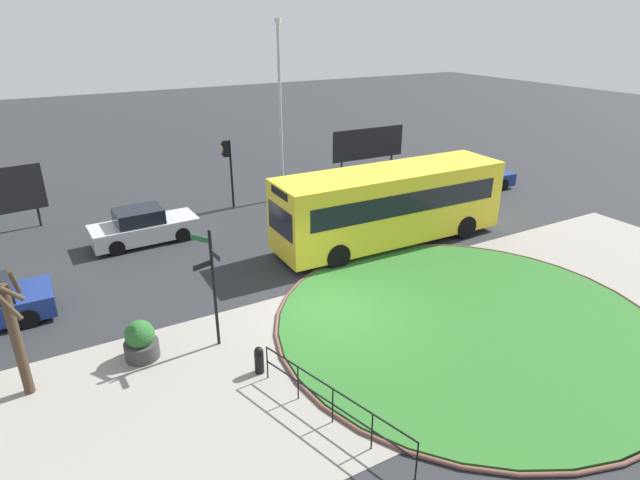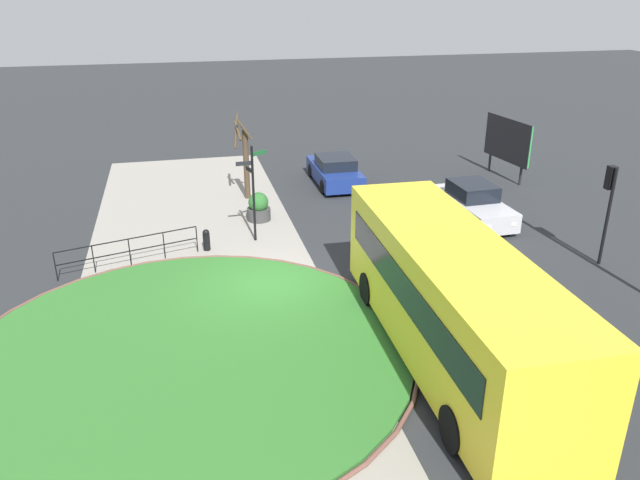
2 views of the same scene
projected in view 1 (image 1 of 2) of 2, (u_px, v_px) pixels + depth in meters
ground at (332, 311)px, 17.15m from camera, size 120.00×120.00×0.00m
sidewalk_paving at (369, 344)px, 15.42m from camera, size 32.00×7.67×0.02m
grass_island at (467, 322)px, 16.43m from camera, size 11.78×11.78×0.10m
grass_kerb_ring at (467, 322)px, 16.43m from camera, size 12.09×12.09×0.11m
signpost_directional at (212, 281)px, 14.56m from camera, size 0.63×1.16×3.63m
bollard_foreground at (259, 360)px, 14.02m from camera, size 0.25×0.25×0.81m
railing_grass_edge at (333, 401)px, 12.17m from camera, size 1.33×4.58×1.00m
bus_yellow at (390, 204)px, 21.77m from camera, size 10.05×2.83×3.17m
car_far_lane at (143, 227)px, 22.15m from camera, size 4.41×1.89×1.52m
car_trailing at (473, 178)px, 29.02m from camera, size 4.67×2.20×1.40m
traffic_light_near at (228, 159)px, 25.50m from camera, size 0.49×0.27×3.41m
lamppost_tall at (280, 108)px, 25.95m from camera, size 0.32×0.32×8.83m
billboard_left at (1, 193)px, 22.74m from camera, size 3.44×0.54×2.92m
billboard_right at (368, 144)px, 30.76m from camera, size 4.79×0.25×2.94m
planter_near_signpost at (141, 342)px, 14.60m from camera, size 0.95×0.95×1.17m
street_tree_bare at (15, 332)px, 12.68m from camera, size 0.96×0.82×3.73m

